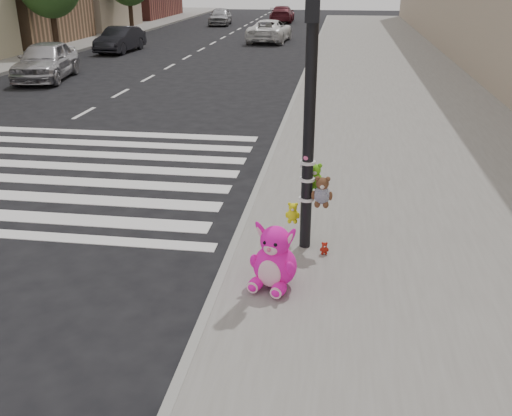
% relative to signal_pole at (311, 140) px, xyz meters
% --- Properties ---
extents(ground, '(120.00, 120.00, 0.00)m').
position_rel_signal_pole_xyz_m(ground, '(-2.64, -1.81, -1.75)').
color(ground, black).
rests_on(ground, ground).
extents(sidewalk_near, '(7.00, 80.00, 0.14)m').
position_rel_signal_pole_xyz_m(sidewalk_near, '(2.36, 8.19, -1.68)').
color(sidewalk_near, slate).
rests_on(sidewalk_near, ground).
extents(curb_edge, '(0.12, 80.00, 0.15)m').
position_rel_signal_pole_xyz_m(curb_edge, '(-1.09, 8.19, -1.68)').
color(curb_edge, gray).
rests_on(curb_edge, ground).
extents(signal_pole, '(0.69, 0.50, 4.00)m').
position_rel_signal_pole_xyz_m(signal_pole, '(0.00, 0.00, 0.00)').
color(signal_pole, black).
rests_on(signal_pole, sidewalk_near).
extents(pink_bunny, '(0.69, 0.76, 0.88)m').
position_rel_signal_pole_xyz_m(pink_bunny, '(-0.35, -1.24, -1.25)').
color(pink_bunny, '#FF15B7').
rests_on(pink_bunny, sidewalk_near).
extents(red_teddy, '(0.14, 0.10, 0.19)m').
position_rel_signal_pole_xyz_m(red_teddy, '(0.26, -0.25, -1.52)').
color(red_teddy, '#A21C10').
rests_on(red_teddy, sidewalk_near).
extents(car_silver_far, '(2.40, 4.48, 1.45)m').
position_rel_signal_pole_xyz_m(car_silver_far, '(-10.90, 13.36, -1.03)').
color(car_silver_far, '#B3B2B7').
rests_on(car_silver_far, ground).
extents(car_dark_far, '(1.56, 3.91, 1.27)m').
position_rel_signal_pole_xyz_m(car_dark_far, '(-11.04, 21.62, -1.12)').
color(car_dark_far, black).
rests_on(car_dark_far, ground).
extents(car_white_near, '(2.40, 4.74, 1.29)m').
position_rel_signal_pole_xyz_m(car_white_near, '(-3.92, 27.31, -1.11)').
color(car_white_near, white).
rests_on(car_white_near, ground).
extents(car_maroon_near, '(1.92, 4.51, 1.30)m').
position_rel_signal_pole_xyz_m(car_maroon_near, '(-4.63, 41.47, -1.11)').
color(car_maroon_near, maroon).
rests_on(car_maroon_near, ground).
extents(car_silver_deep, '(1.89, 4.00, 1.32)m').
position_rel_signal_pole_xyz_m(car_silver_deep, '(-9.14, 38.11, -1.09)').
color(car_silver_deep, '#A0A1A5').
rests_on(car_silver_deep, ground).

